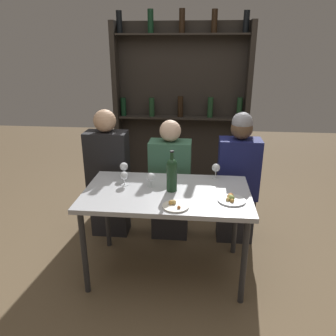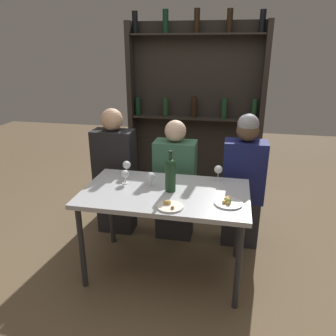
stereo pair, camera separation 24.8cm
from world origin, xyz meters
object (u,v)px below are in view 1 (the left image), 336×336
(wine_bottle, at_px, (172,173))
(wine_glass_3, at_px, (124,176))
(wine_glass_1, at_px, (216,168))
(food_plate_1, at_px, (175,206))
(wine_glass_2, at_px, (151,177))
(seated_person_left, at_px, (109,178))
(food_plate_0, at_px, (231,199))
(seated_person_right, at_px, (238,181))
(seated_person_center, at_px, (170,184))
(wine_glass_0, at_px, (124,167))

(wine_bottle, height_order, wine_glass_3, wine_bottle)
(wine_glass_1, distance_m, food_plate_1, 0.64)
(wine_glass_2, relative_size, seated_person_left, 0.09)
(wine_glass_2, height_order, food_plate_0, wine_glass_2)
(wine_glass_2, distance_m, seated_person_right, 0.91)
(food_plate_1, height_order, seated_person_center, seated_person_center)
(wine_glass_2, bearing_deg, wine_bottle, -21.61)
(seated_person_center, bearing_deg, seated_person_left, 180.00)
(food_plate_1, bearing_deg, seated_person_left, 130.76)
(food_plate_1, relative_size, seated_person_right, 0.15)
(wine_bottle, xyz_separation_m, wine_glass_2, (-0.17, 0.07, -0.07))
(wine_glass_0, relative_size, seated_person_right, 0.11)
(wine_glass_3, distance_m, food_plate_0, 0.86)
(wine_glass_0, xyz_separation_m, wine_glass_2, (0.25, -0.16, -0.02))
(seated_person_center, bearing_deg, wine_glass_0, -138.43)
(food_plate_1, relative_size, seated_person_center, 0.16)
(food_plate_0, height_order, seated_person_right, seated_person_right)
(wine_glass_3, bearing_deg, food_plate_0, -14.28)
(seated_person_left, bearing_deg, wine_glass_3, -60.37)
(food_plate_0, xyz_separation_m, seated_person_center, (-0.51, 0.69, -0.20))
(wine_glass_3, xyz_separation_m, food_plate_1, (0.44, -0.35, -0.07))
(seated_person_left, relative_size, seated_person_center, 1.07)
(wine_glass_1, bearing_deg, wine_bottle, -140.09)
(food_plate_1, bearing_deg, wine_glass_3, 141.66)
(food_plate_0, xyz_separation_m, seated_person_right, (0.12, 0.69, -0.14))
(wine_bottle, bearing_deg, wine_glass_0, 151.87)
(wine_bottle, bearing_deg, seated_person_left, 140.24)
(wine_bottle, relative_size, wine_glass_2, 2.86)
(wine_bottle, bearing_deg, seated_person_right, 44.03)
(wine_glass_2, distance_m, food_plate_0, 0.65)
(wine_glass_0, xyz_separation_m, food_plate_1, (0.47, -0.50, -0.09))
(food_plate_0, height_order, food_plate_1, food_plate_0)
(wine_glass_0, relative_size, wine_glass_2, 1.20)
(wine_bottle, height_order, seated_person_center, seated_person_center)
(wine_glass_0, xyz_separation_m, wine_glass_3, (0.04, -0.15, -0.02))
(seated_person_left, height_order, seated_person_right, seated_person_left)
(wine_glass_3, height_order, seated_person_center, seated_person_center)
(food_plate_0, bearing_deg, wine_glass_2, 161.53)
(wine_bottle, height_order, food_plate_0, wine_bottle)
(wine_glass_1, bearing_deg, seated_person_right, 49.51)
(food_plate_0, bearing_deg, seated_person_left, 148.12)
(wine_glass_0, xyz_separation_m, food_plate_0, (0.87, -0.37, -0.08))
(seated_person_right, bearing_deg, wine_glass_0, -162.06)
(seated_person_center, bearing_deg, food_plate_1, -82.39)
(wine_glass_2, relative_size, food_plate_1, 0.60)
(wine_glass_0, xyz_separation_m, seated_person_left, (-0.23, 0.32, -0.24))
(food_plate_1, distance_m, seated_person_left, 1.09)
(wine_glass_0, height_order, food_plate_1, wine_glass_0)
(seated_person_left, relative_size, seated_person_right, 1.00)
(food_plate_1, bearing_deg, wine_glass_2, 122.93)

